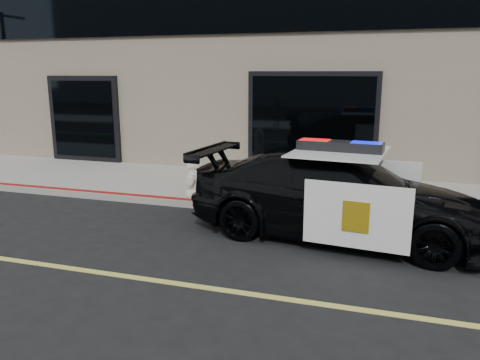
% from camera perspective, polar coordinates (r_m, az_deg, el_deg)
% --- Properties ---
extents(ground, '(120.00, 120.00, 0.00)m').
position_cam_1_polar(ground, '(6.18, 7.50, -14.49)').
color(ground, black).
rests_on(ground, ground).
extents(sidewalk_n, '(60.00, 3.50, 0.15)m').
position_cam_1_polar(sidewalk_n, '(11.05, 12.24, -1.81)').
color(sidewalk_n, gray).
rests_on(sidewalk_n, ground).
extents(police_car, '(3.18, 5.62, 1.70)m').
position_cam_1_polar(police_car, '(8.35, 11.84, -1.70)').
color(police_car, black).
rests_on(police_car, ground).
extents(fire_hydrant, '(0.40, 0.55, 0.88)m').
position_cam_1_polar(fire_hydrant, '(10.54, -5.60, 0.42)').
color(fire_hydrant, silver).
rests_on(fire_hydrant, sidewalk_n).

